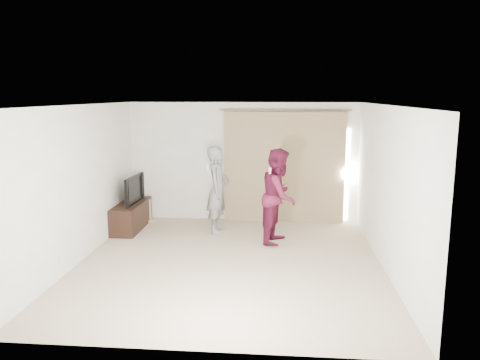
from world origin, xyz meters
name	(u,v)px	position (x,y,z in m)	size (l,w,h in m)	color
floor	(230,263)	(0.00, 0.00, 0.00)	(5.50, 5.50, 0.00)	#BEAA8E
wall_back	(243,162)	(0.00, 2.75, 1.30)	(5.00, 0.04, 2.60)	white
wall_left	(80,184)	(-2.50, 0.00, 1.30)	(0.04, 5.50, 2.60)	white
ceiling	(229,105)	(0.00, 0.00, 2.60)	(5.00, 5.50, 0.01)	silver
curtain	(285,168)	(0.91, 2.68, 1.20)	(2.80, 0.11, 2.46)	#9D8460
tv_console	(131,216)	(-2.27, 1.83, 0.27)	(0.49, 1.42, 0.55)	black
tv	(130,189)	(-2.27, 1.83, 0.84)	(1.01, 0.13, 0.58)	black
scratching_post	(147,213)	(-2.10, 2.40, 0.20)	(0.37, 0.37, 0.50)	tan
person_man	(218,189)	(-0.43, 1.77, 0.88)	(0.49, 0.69, 1.76)	slate
person_woman	(279,196)	(0.81, 1.21, 0.89)	(0.87, 1.01, 1.79)	#57132C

